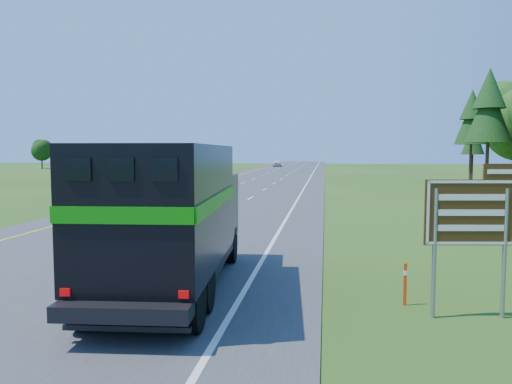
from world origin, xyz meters
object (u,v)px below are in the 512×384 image
white_suv (220,177)px  exit_sign (472,219)px  horse_truck (171,214)px  far_car (277,163)px

white_suv → exit_sign: 45.48m
horse_truck → exit_sign: 7.17m
exit_sign → far_car: bearing=90.3°
horse_truck → white_suv: size_ratio=1.53×
horse_truck → far_car: bearing=89.9°
horse_truck → white_suv: bearing=96.1°
white_suv → far_car: 63.68m
horse_truck → exit_sign: size_ratio=2.55×
far_car → exit_sign: size_ratio=1.52×
white_suv → exit_sign: exit_sign is taller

